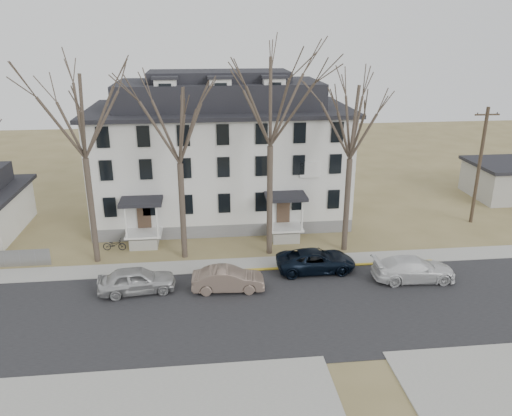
{
  "coord_description": "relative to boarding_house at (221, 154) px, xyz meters",
  "views": [
    {
      "loc": [
        -3.5,
        -22.48,
        15.12
      ],
      "look_at": [
        -0.04,
        9.0,
        3.74
      ],
      "focal_mm": 35.0,
      "sensor_mm": 36.0,
      "label": 1
    }
  ],
  "objects": [
    {
      "name": "boarding_house",
      "position": [
        0.0,
        0.0,
        0.0
      ],
      "size": [
        20.8,
        12.36,
        12.05
      ],
      "color": "slate",
      "rests_on": "ground"
    },
    {
      "name": "car_tan",
      "position": [
        -0.23,
        -13.31,
        -4.66
      ],
      "size": [
        4.46,
        1.74,
        1.45
      ],
      "primitive_type": "imported",
      "rotation": [
        0.0,
        0.0,
        1.52
      ],
      "color": "#776356",
      "rests_on": "ground"
    },
    {
      "name": "bicycle_left",
      "position": [
        -8.06,
        -6.58,
        -4.94
      ],
      "size": [
        1.72,
        0.76,
        0.88
      ],
      "primitive_type": "imported",
      "rotation": [
        0.0,
        0.0,
        1.46
      ],
      "color": "black",
      "rests_on": "ground"
    },
    {
      "name": "tree_mid_right",
      "position": [
        8.5,
        -8.15,
        4.22
      ],
      "size": [
        7.8,
        7.8,
        12.74
      ],
      "color": "#473B31",
      "rests_on": "ground"
    },
    {
      "name": "near_sidewalk_left",
      "position": [
        -6.0,
        -22.95,
        -5.38
      ],
      "size": [
        20.0,
        5.0,
        0.08
      ],
      "primitive_type": "cube",
      "color": "#A09F97",
      "rests_on": "ground"
    },
    {
      "name": "car_white",
      "position": [
        11.56,
        -13.26,
        -4.62
      ],
      "size": [
        5.32,
        2.38,
        1.52
      ],
      "primitive_type": "imported",
      "rotation": [
        0.0,
        0.0,
        1.52
      ],
      "color": "silver",
      "rests_on": "ground"
    },
    {
      "name": "tree_far_left",
      "position": [
        -9.0,
        -8.15,
        4.96
      ],
      "size": [
        8.4,
        8.4,
        13.72
      ],
      "color": "#473B31",
      "rests_on": "ground"
    },
    {
      "name": "car_navy",
      "position": [
        5.68,
        -11.31,
        -4.66
      ],
      "size": [
        5.22,
        2.48,
        1.44
      ],
      "primitive_type": "imported",
      "rotation": [
        0.0,
        0.0,
        1.59
      ],
      "color": "black",
      "rests_on": "ground"
    },
    {
      "name": "yellow_curb",
      "position": [
        7.0,
        -10.85,
        -5.38
      ],
      "size": [
        14.0,
        0.25,
        0.06
      ],
      "primitive_type": "cube",
      "color": "gold",
      "rests_on": "ground"
    },
    {
      "name": "tree_center",
      "position": [
        3.0,
        -8.15,
        5.71
      ],
      "size": [
        9.0,
        9.0,
        14.7
      ],
      "color": "#473B31",
      "rests_on": "ground"
    },
    {
      "name": "tree_mid_left",
      "position": [
        -3.0,
        -8.15,
        4.22
      ],
      "size": [
        7.8,
        7.8,
        12.74
      ],
      "color": "#473B31",
      "rests_on": "ground"
    },
    {
      "name": "utility_pole_far",
      "position": [
        20.5,
        -3.95,
        -0.47
      ],
      "size": [
        2.0,
        0.28,
        9.5
      ],
      "color": "#3D3023",
      "rests_on": "ground"
    },
    {
      "name": "main_road",
      "position": [
        2.0,
        -15.95,
        -5.38
      ],
      "size": [
        120.0,
        10.0,
        0.04
      ],
      "primitive_type": "cube",
      "color": "#27272A",
      "rests_on": "ground"
    },
    {
      "name": "car_silver",
      "position": [
        -5.73,
        -12.93,
        -4.59
      ],
      "size": [
        4.81,
        2.38,
        1.58
      ],
      "primitive_type": "imported",
      "rotation": [
        0.0,
        0.0,
        1.69
      ],
      "color": "#B5B5B5",
      "rests_on": "ground"
    },
    {
      "name": "far_sidewalk",
      "position": [
        2.0,
        -9.95,
        -5.38
      ],
      "size": [
        120.0,
        2.0,
        0.08
      ],
      "primitive_type": "cube",
      "color": "#A09F97",
      "rests_on": "ground"
    },
    {
      "name": "ground",
      "position": [
        2.0,
        -17.95,
        -5.38
      ],
      "size": [
        120.0,
        120.0,
        0.0
      ],
      "primitive_type": "plane",
      "color": "olive",
      "rests_on": "ground"
    }
  ]
}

